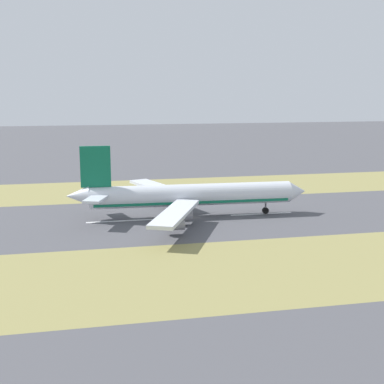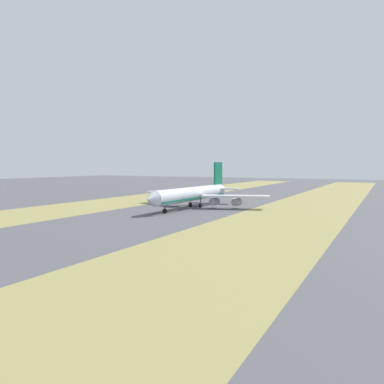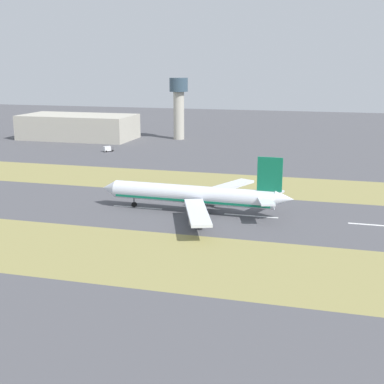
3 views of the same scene
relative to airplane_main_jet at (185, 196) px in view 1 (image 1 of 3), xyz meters
name	(u,v)px [view 1 (image 1 of 3)]	position (x,y,z in m)	size (l,w,h in m)	color
ground_plane	(194,217)	(0.85, 2.42, -6.02)	(800.00, 800.00, 0.00)	#4C4C51
grass_median_west	(168,188)	(-44.15, 2.42, -6.02)	(40.00, 600.00, 0.01)	olive
grass_median_east	(243,270)	(45.85, 2.42, -6.02)	(40.00, 600.00, 0.01)	olive
centreline_dash_mid	(120,221)	(0.85, -18.10, -6.01)	(1.20, 18.00, 0.01)	silver
centreline_dash_far	(261,214)	(0.85, 21.90, -6.01)	(1.20, 18.00, 0.01)	silver
airplane_main_jet	(185,196)	(0.00, 0.00, 0.00)	(64.09, 67.16, 20.20)	silver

